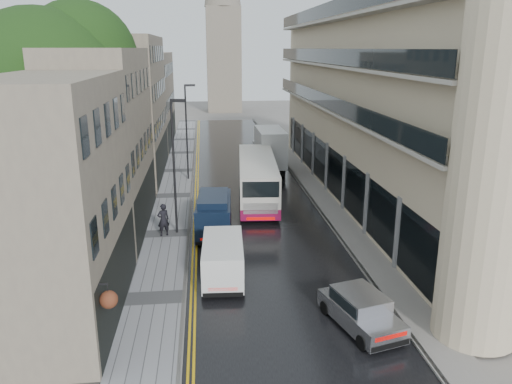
{
  "coord_description": "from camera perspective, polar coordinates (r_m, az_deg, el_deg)",
  "views": [
    {
      "loc": [
        -3.44,
        -10.06,
        11.11
      ],
      "look_at": [
        -0.47,
        18.0,
        2.95
      ],
      "focal_mm": 35.0,
      "sensor_mm": 36.0,
      "label": 1
    }
  ],
  "objects": [
    {
      "name": "tree_far",
      "position": [
        44.21,
        -17.65,
        9.04
      ],
      "size": [
        9.24,
        9.24,
        12.46
      ],
      "primitive_type": null,
      "color": "black",
      "rests_on": "ground"
    },
    {
      "name": "left_sidewalk",
      "position": [
        39.22,
        -9.31,
        -0.46
      ],
      "size": [
        2.7,
        85.0,
        0.12
      ],
      "primitive_type": "cube",
      "color": "gray",
      "rests_on": "ground"
    },
    {
      "name": "right_sidewalk",
      "position": [
        40.13,
        6.93,
        0.02
      ],
      "size": [
        1.8,
        85.0,
        0.12
      ],
      "primitive_type": "cube",
      "color": "slate",
      "rests_on": "ground"
    },
    {
      "name": "pedestrian",
      "position": [
        30.69,
        -10.55,
        -3.14
      ],
      "size": [
        0.87,
        0.74,
        2.02
      ],
      "primitive_type": "imported",
      "rotation": [
        0.0,
        0.0,
        3.55
      ],
      "color": "black",
      "rests_on": "left_sidewalk"
    },
    {
      "name": "road",
      "position": [
        39.31,
        -0.77,
        -0.28
      ],
      "size": [
        9.0,
        85.0,
        0.02
      ],
      "primitive_type": "cube",
      "color": "black",
      "rests_on": "ground"
    },
    {
      "name": "white_van",
      "position": [
        23.49,
        -6.03,
        -9.33
      ],
      "size": [
        2.15,
        4.63,
        2.06
      ],
      "primitive_type": null,
      "rotation": [
        0.0,
        0.0,
        -0.05
      ],
      "color": "silver",
      "rests_on": "road"
    },
    {
      "name": "cream_bus",
      "position": [
        34.42,
        -1.66,
        0.09
      ],
      "size": [
        3.45,
        11.77,
        3.17
      ],
      "primitive_type": null,
      "rotation": [
        0.0,
        0.0,
        -0.07
      ],
      "color": "beige",
      "rests_on": "road"
    },
    {
      "name": "lamp_post_near",
      "position": [
        30.24,
        -9.35,
        2.68
      ],
      "size": [
        0.94,
        0.4,
        8.14
      ],
      "primitive_type": null,
      "rotation": [
        0.0,
        0.0,
        -0.22
      ],
      "color": "#232326",
      "rests_on": "left_sidewalk"
    },
    {
      "name": "old_shop_row",
      "position": [
        40.82,
        -14.61,
        8.42
      ],
      "size": [
        4.5,
        56.0,
        12.0
      ],
      "primitive_type": null,
      "color": "gray",
      "rests_on": "ground"
    },
    {
      "name": "silver_hatchback",
      "position": [
        20.0,
        12.16,
        -15.34
      ],
      "size": [
        2.82,
        4.44,
        1.54
      ],
      "primitive_type": null,
      "rotation": [
        0.0,
        0.0,
        0.27
      ],
      "color": "#A6A5AA",
      "rests_on": "road"
    },
    {
      "name": "tree_near",
      "position": [
        31.67,
        -22.8,
        7.32
      ],
      "size": [
        10.56,
        10.56,
        13.89
      ],
      "primitive_type": null,
      "color": "black",
      "rests_on": "ground"
    },
    {
      "name": "modern_block",
      "position": [
        38.81,
        14.95,
        9.51
      ],
      "size": [
        8.0,
        40.0,
        14.0
      ],
      "primitive_type": null,
      "color": "beige",
      "rests_on": "ground"
    },
    {
      "name": "navy_van",
      "position": [
        29.33,
        -6.81,
        -3.48
      ],
      "size": [
        2.37,
        5.24,
        2.61
      ],
      "primitive_type": null,
      "rotation": [
        0.0,
        0.0,
        -0.06
      ],
      "color": "black",
      "rests_on": "road"
    },
    {
      "name": "white_lorry",
      "position": [
        44.49,
        0.47,
        4.38
      ],
      "size": [
        2.4,
        7.79,
        4.08
      ],
      "primitive_type": null,
      "rotation": [
        0.0,
        0.0,
        0.01
      ],
      "color": "silver",
      "rests_on": "road"
    },
    {
      "name": "lamp_post_far",
      "position": [
        43.22,
        -7.93,
        6.71
      ],
      "size": [
        0.92,
        0.27,
        8.07
      ],
      "primitive_type": null,
      "rotation": [
        0.0,
        0.0,
        0.08
      ],
      "color": "black",
      "rests_on": "left_sidewalk"
    }
  ]
}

